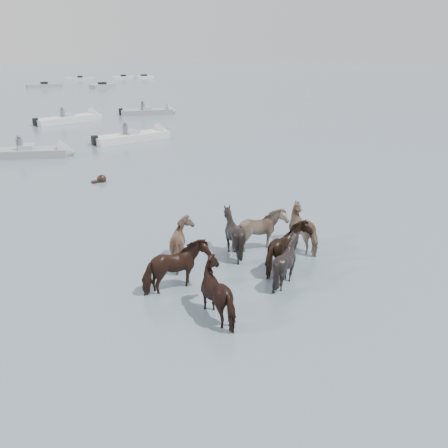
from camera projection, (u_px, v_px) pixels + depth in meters
ground at (194, 308)px, 11.80m from camera, size 400.00×400.00×0.00m
pony_herd at (246, 250)px, 13.68m from camera, size 6.58×4.65×1.51m
swimming_pony at (101, 180)px, 22.87m from camera, size 0.72×0.44×0.44m
motorboat_b at (41, 153)px, 28.23m from camera, size 5.10×3.96×1.92m
motorboat_c at (76, 118)px, 42.01m from camera, size 6.74×2.90×1.92m
motorboat_d at (141, 136)px, 33.53m from camera, size 6.06×1.75×1.92m
motorboat_e at (155, 112)px, 46.40m from camera, size 5.56×3.58×1.92m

